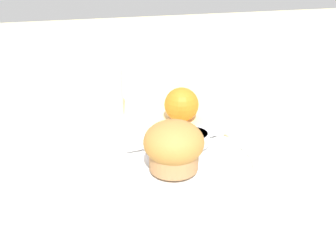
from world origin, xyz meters
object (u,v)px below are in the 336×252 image
object	(u,v)px
butter_knife	(181,139)
juice_glass	(103,93)
muffin	(174,146)
orange_fruit	(181,105)

from	to	relation	value
butter_knife	juice_glass	distance (m)	0.22
muffin	juice_glass	size ratio (longest dim) A/B	0.87
butter_knife	orange_fruit	xyz separation A→B (m)	(0.04, 0.12, 0.01)
muffin	butter_knife	xyz separation A→B (m)	(0.04, 0.08, -0.03)
muffin	butter_knife	distance (m)	0.10
muffin	orange_fruit	xyz separation A→B (m)	(0.08, 0.20, -0.02)
muffin	orange_fruit	distance (m)	0.22
butter_knife	orange_fruit	bearing A→B (deg)	66.18
butter_knife	juice_glass	bearing A→B (deg)	114.22
muffin	butter_knife	size ratio (longest dim) A/B	0.45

